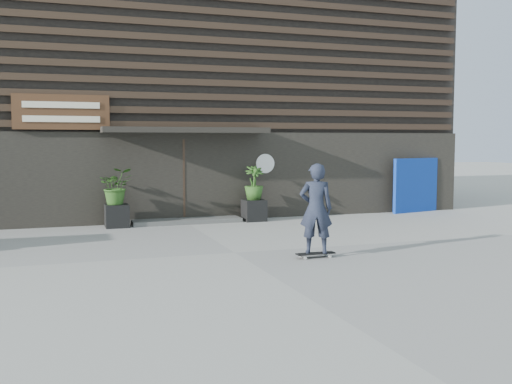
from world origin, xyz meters
name	(u,v)px	position (x,y,z in m)	size (l,w,h in m)	color
ground	(235,253)	(0.00, 0.00, 0.00)	(80.00, 80.00, 0.00)	#9C9A94
entrance_step	(187,221)	(0.00, 4.60, 0.06)	(3.00, 0.80, 0.12)	#4B4B48
planter_pot_left	(117,216)	(-1.90, 4.40, 0.30)	(0.60, 0.60, 0.60)	black
bamboo_left	(116,186)	(-1.90, 4.40, 1.08)	(0.86, 0.75, 0.96)	#2D591E
planter_pot_right	(254,210)	(1.90, 4.40, 0.30)	(0.60, 0.60, 0.60)	black
bamboo_right	(254,183)	(1.90, 4.40, 1.08)	(0.54, 0.54, 0.96)	#2D591E
blue_tarp	(416,185)	(7.41, 4.70, 0.85)	(1.82, 0.12, 1.71)	#0B2F9B
building	(153,92)	(0.00, 9.96, 3.99)	(18.00, 11.00, 8.00)	black
skateboarder	(316,209)	(1.33, -1.01, 0.96)	(0.78, 0.61, 1.84)	black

